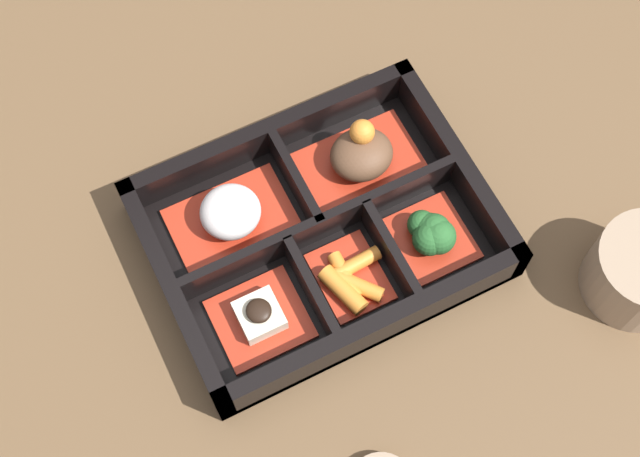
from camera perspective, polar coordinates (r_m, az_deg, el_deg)
The scene contains 8 objects.
ground_plane at distance 0.79m, azimuth 0.00°, elevation -0.73°, with size 3.00×3.00×0.00m, color brown.
bento_base at distance 0.79m, azimuth 0.00°, elevation -0.59°, with size 0.29×0.22×0.01m.
bento_rim at distance 0.77m, azimuth 0.10°, elevation -0.18°, with size 0.29×0.22×0.05m.
bowl_rice at distance 0.78m, azimuth -5.72°, elevation 0.88°, with size 0.11×0.08×0.04m.
bowl_stew at distance 0.80m, azimuth 2.66°, elevation 4.68°, with size 0.11×0.08×0.05m.
bowl_tofu at distance 0.75m, azimuth -3.87°, elevation -5.68°, with size 0.08×0.07×0.03m.
bowl_carrots at distance 0.76m, azimuth 1.92°, elevation -3.26°, with size 0.06×0.07×0.02m.
bowl_greens at distance 0.77m, azimuth 7.15°, elevation -0.33°, with size 0.06×0.07×0.04m.
Camera 1 is at (-0.14, -0.28, 0.73)m, focal length 50.00 mm.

